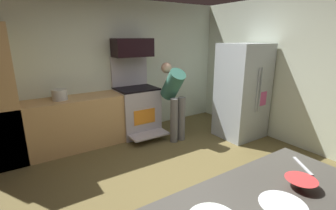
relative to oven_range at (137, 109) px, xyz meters
The scene contains 11 objects.
ground_plane 2.07m from the oven_range, 100.41° to the right, with size 5.20×4.80×0.02m, color brown.
wall_back 0.94m from the oven_range, 134.15° to the left, with size 5.20×0.12×2.60m, color silver.
wall_right 3.04m from the oven_range, 42.09° to the right, with size 0.12×4.80×2.60m, color silver.
lower_cabinet_run 1.26m from the oven_range, behind, with size 2.40×0.60×0.90m, color tan.
oven_range is the anchor object (origin of this frame).
microwave 1.20m from the oven_range, 90.00° to the left, with size 0.74×0.38×0.34m, color black.
refrigerator 2.09m from the oven_range, 35.53° to the right, with size 0.84×0.74×1.79m.
person_cook 0.85m from the oven_range, 51.81° to the right, with size 0.31×0.61×1.44m.
mixing_bowl_large 3.54m from the oven_range, 96.98° to the right, with size 0.21×0.21×0.07m, color red.
knife_chef 3.37m from the oven_range, 92.15° to the right, with size 0.29×0.02×0.01m, color #B7BABF.
stock_pot 1.46m from the oven_range, behind, with size 0.24×0.24×0.18m, color beige.
Camera 1 is at (-1.64, -2.25, 1.91)m, focal length 25.90 mm.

